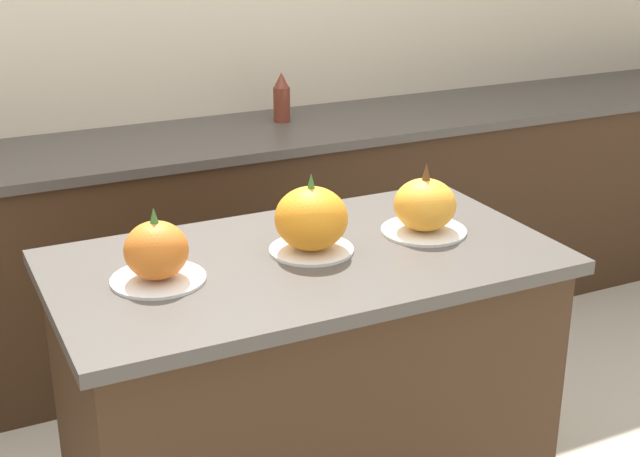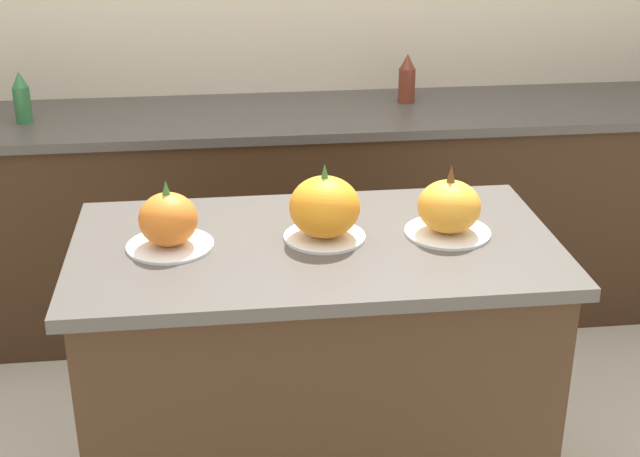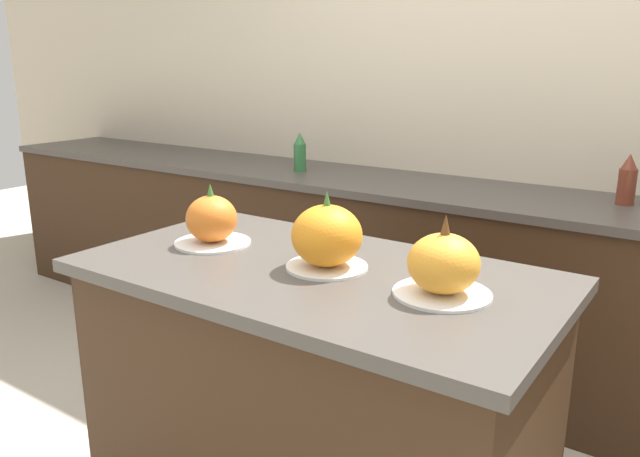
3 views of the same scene
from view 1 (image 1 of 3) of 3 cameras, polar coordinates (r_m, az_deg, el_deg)
name	(u,v)px [view 1 (image 1 of 3)]	position (r m, az deg, el deg)	size (l,w,h in m)	color
wall_back	(131,29)	(3.58, -12.03, 12.40)	(8.00, 0.06, 2.50)	beige
kitchen_island	(306,410)	(2.42, -0.91, -11.55)	(1.26, 0.68, 0.90)	#382314
back_counter	(168,252)	(3.48, -9.68, -1.50)	(6.00, 0.60, 0.88)	#382314
pumpkin_cake_left	(156,253)	(2.08, -10.42, -1.58)	(0.22, 0.22, 0.18)	white
pumpkin_cake_center	(311,220)	(2.21, -0.56, 0.53)	(0.21, 0.21, 0.21)	white
pumpkin_cake_right	(425,207)	(2.36, 6.72, 1.37)	(0.23, 0.23, 0.19)	white
bottle_short	(282,98)	(3.57, -2.47, 8.34)	(0.07, 0.07, 0.20)	maroon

